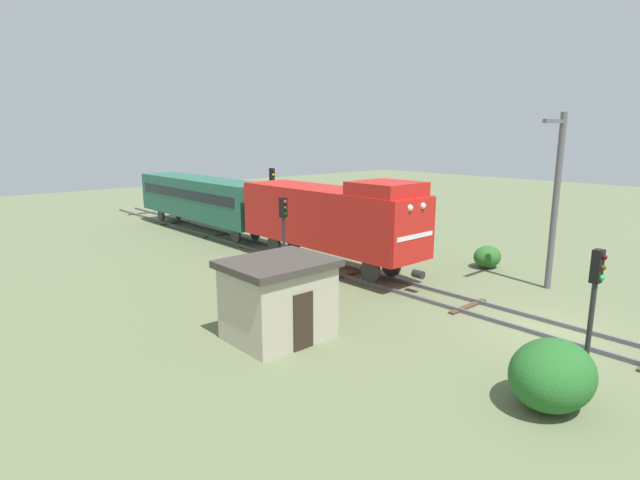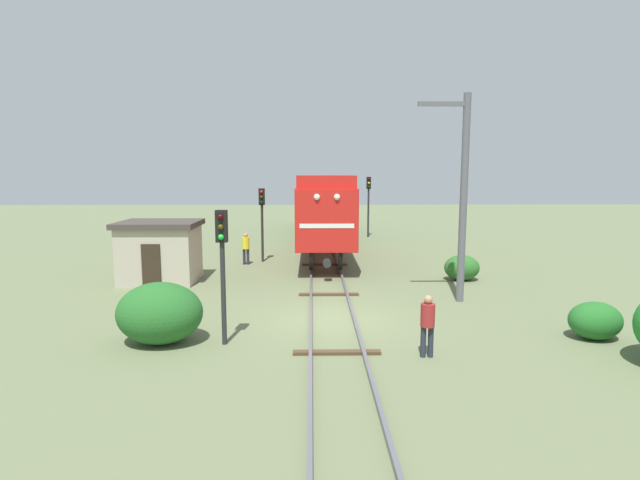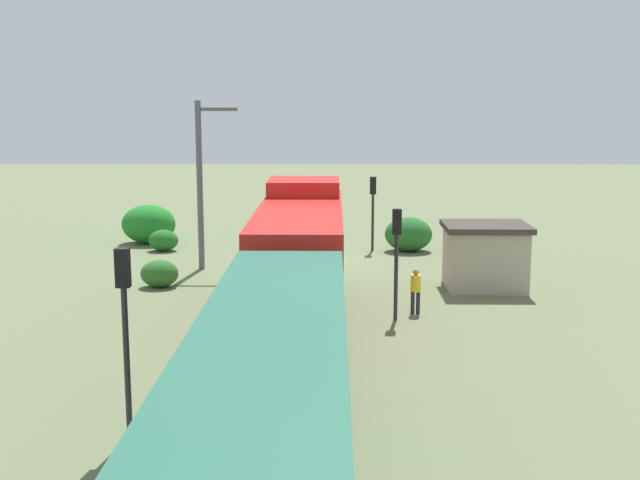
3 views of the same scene
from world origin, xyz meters
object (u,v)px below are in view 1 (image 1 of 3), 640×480
object	(u,v)px
locomotive	(331,216)
traffic_signal_far	(272,188)
traffic_signal_near	(594,292)
catenary_mast	(555,198)
traffic_signal_mid	(284,224)
passenger_car_leading	(202,197)
relay_hut	(278,299)
worker_by_signal	(282,269)

from	to	relation	value
locomotive	traffic_signal_far	bearing A→B (deg)	69.96
traffic_signal_near	catenary_mast	distance (m)	9.50
traffic_signal_mid	traffic_signal_far	xyz separation A→B (m)	(7.00, 10.32, 0.33)
passenger_car_leading	traffic_signal_mid	distance (m)	14.21
catenary_mast	relay_hut	world-z (taller)	catenary_mast
traffic_signal_near	relay_hut	size ratio (longest dim) A/B	1.11
passenger_car_leading	traffic_signal_far	bearing A→B (deg)	-43.93
worker_by_signal	catenary_mast	xyz separation A→B (m)	(9.14, -7.78, 3.14)
locomotive	catenary_mast	xyz separation A→B (m)	(4.94, -9.10, 1.36)
traffic_signal_near	traffic_signal_mid	distance (m)	13.33
relay_hut	traffic_signal_far	bearing A→B (deg)	54.03
traffic_signal_far	relay_hut	xyz separation A→B (m)	(-11.10, -15.29, -1.75)
locomotive	traffic_signal_mid	distance (m)	3.43
worker_by_signal	locomotive	bearing A→B (deg)	-153.98
relay_hut	locomotive	bearing A→B (deg)	35.88
traffic_signal_mid	worker_by_signal	world-z (taller)	traffic_signal_mid
traffic_signal_far	catenary_mast	world-z (taller)	catenary_mast
traffic_signal_mid	traffic_signal_far	bearing A→B (deg)	55.86
traffic_signal_mid	catenary_mast	size ratio (longest dim) A/B	0.52
locomotive	relay_hut	size ratio (longest dim) A/B	3.31
traffic_signal_mid	relay_hut	world-z (taller)	traffic_signal_mid
passenger_car_leading	relay_hut	xyz separation A→B (m)	(-7.50, -18.76, -1.13)
traffic_signal_far	passenger_car_leading	bearing A→B (deg)	136.07
catenary_mast	locomotive	bearing A→B (deg)	118.49
locomotive	traffic_signal_mid	world-z (taller)	locomotive
traffic_signal_near	catenary_mast	xyz separation A→B (m)	(8.14, 4.69, 1.43)
locomotive	traffic_signal_mid	bearing A→B (deg)	-172.37
passenger_car_leading	catenary_mast	distance (m)	23.03
traffic_signal_mid	passenger_car_leading	bearing A→B (deg)	76.15
traffic_signal_mid	catenary_mast	xyz separation A→B (m)	(8.34, -8.64, 1.33)
locomotive	relay_hut	distance (m)	9.36
traffic_signal_near	catenary_mast	world-z (taller)	catenary_mast
traffic_signal_far	catenary_mast	size ratio (longest dim) A/B	0.58
passenger_car_leading	relay_hut	distance (m)	20.24
traffic_signal_far	worker_by_signal	size ratio (longest dim) A/B	2.67
traffic_signal_far	worker_by_signal	distance (m)	13.80
passenger_car_leading	catenary_mast	size ratio (longest dim) A/B	1.80
passenger_car_leading	traffic_signal_far	world-z (taller)	traffic_signal_far
catenary_mast	relay_hut	distance (m)	13.25
worker_by_signal	relay_hut	size ratio (longest dim) A/B	0.49
passenger_car_leading	traffic_signal_mid	size ratio (longest dim) A/B	3.47
traffic_signal_mid	worker_by_signal	size ratio (longest dim) A/B	2.37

